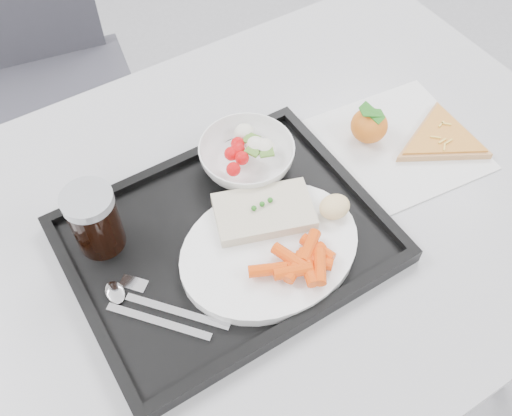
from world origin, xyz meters
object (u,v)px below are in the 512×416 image
Objects in this scene: table at (251,238)px; chair at (34,62)px; dinner_plate at (270,249)px; tray at (227,241)px; pizza_slice at (442,138)px; tangerine at (369,125)px; cola_glass at (94,219)px; salad_bowl at (247,157)px.

chair is at bearing 99.38° from table.
dinner_plate is (-0.02, -0.08, 0.09)m from table.
pizza_slice is at bearing -2.12° from tray.
dinner_plate is at bearing -174.09° from pizza_slice.
cola_glass is at bearing 175.62° from tangerine.
pizza_slice is (0.41, -0.02, 0.00)m from tray.
dinner_plate is at bearing -52.76° from tray.
table is 0.37m from pizza_slice.
chair is at bearing 83.97° from cola_glass.
chair is 3.44× the size of dinner_plate.
chair is at bearing 119.72° from pizza_slice.
chair is 0.94m from dinner_plate.
tray is at bearing -133.52° from salad_bowl.
dinner_plate is 2.50× the size of cola_glass.
tray is 0.15m from salad_bowl.
dinner_plate is at bearing -101.85° from table.
tray is at bearing -84.79° from chair.
dinner_plate is at bearing -82.52° from chair.
tray is (0.08, -0.85, 0.22)m from chair.
table is 4.44× the size of dinner_plate.
chair is 6.11× the size of salad_bowl.
chair reaches higher than dinner_plate.
tangerine is (0.25, 0.03, 0.10)m from table.
chair is 13.40× the size of tangerine.
cola_glass is at bearing 143.39° from dinner_plate.
cola_glass is 0.54× the size of pizza_slice.
pizza_slice is (0.49, -0.86, 0.22)m from chair.
tray is at bearing -30.66° from cola_glass.
salad_bowl is at bearing 62.06° from table.
tangerine reaches higher than pizza_slice.
salad_bowl is 0.22m from tangerine.
chair is 0.81m from cola_glass.
pizza_slice is at bearing -60.28° from chair.
salad_bowl reaches higher than tray.
salad_bowl is 2.19× the size of tangerine.
dinner_plate is at bearing -157.58° from tangerine.
chair reaches higher than table.
tray is 0.19m from cola_glass.
tangerine is (0.39, -0.79, 0.25)m from chair.
salad_bowl is 0.76× the size of pizza_slice.
table is at bearing -16.99° from cola_glass.
tray is at bearing 127.24° from dinner_plate.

